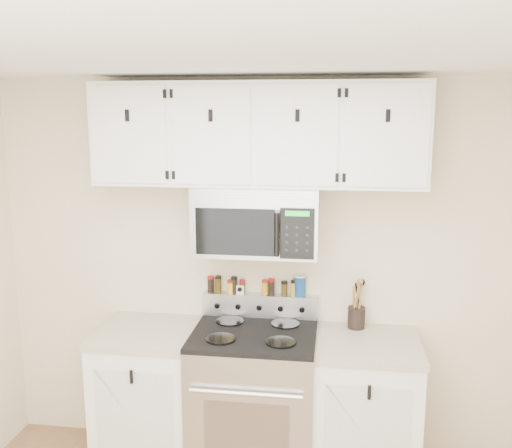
{
  "coord_description": "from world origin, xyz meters",
  "views": [
    {
      "loc": [
        0.47,
        -1.86,
        2.28
      ],
      "look_at": [
        0.01,
        1.45,
        1.62
      ],
      "focal_mm": 40.0,
      "sensor_mm": 36.0,
      "label": 1
    }
  ],
  "objects_px": {
    "range": "(254,401)",
    "microwave": "(257,220)",
    "utensil_crock": "(356,316)",
    "salt_canister": "(300,286)"
  },
  "relations": [
    {
      "from": "range",
      "to": "microwave",
      "type": "bearing_deg",
      "value": 89.77
    },
    {
      "from": "utensil_crock",
      "to": "salt_canister",
      "type": "distance_m",
      "value": 0.41
    },
    {
      "from": "microwave",
      "to": "salt_canister",
      "type": "xyz_separation_m",
      "value": [
        0.26,
        0.16,
        -0.46
      ]
    },
    {
      "from": "microwave",
      "to": "salt_canister",
      "type": "bearing_deg",
      "value": 30.86
    },
    {
      "from": "salt_canister",
      "to": "range",
      "type": "bearing_deg",
      "value": -132.73
    },
    {
      "from": "range",
      "to": "utensil_crock",
      "type": "xyz_separation_m",
      "value": [
        0.63,
        0.23,
        0.51
      ]
    },
    {
      "from": "range",
      "to": "salt_canister",
      "type": "relative_size",
      "value": 7.84
    },
    {
      "from": "range",
      "to": "utensil_crock",
      "type": "bearing_deg",
      "value": 20.28
    },
    {
      "from": "utensil_crock",
      "to": "salt_canister",
      "type": "bearing_deg",
      "value": 172.25
    },
    {
      "from": "range",
      "to": "salt_canister",
      "type": "distance_m",
      "value": 0.78
    }
  ]
}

